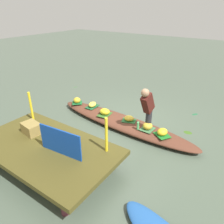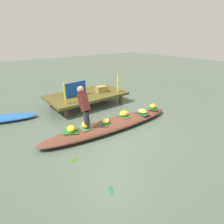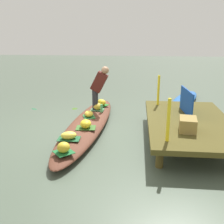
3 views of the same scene
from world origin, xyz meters
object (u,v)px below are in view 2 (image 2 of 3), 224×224
at_px(banana_bunch_4, 86,125).
at_px(banana_bunch_1, 71,129).
at_px(vendor_boat, 112,125).
at_px(produce_crate, 101,89).
at_px(banana_bunch_2, 153,106).
at_px(banana_bunch_5, 143,111).
at_px(banana_bunch_3, 106,121).
at_px(banana_bunch_0, 124,113).
at_px(water_bottle, 89,121).
at_px(market_banner, 75,89).
at_px(vendor_person, 84,105).

bearing_deg(banana_bunch_4, banana_bunch_1, 173.33).
distance_m(vendor_boat, produce_crate, 2.51).
relative_size(banana_bunch_1, produce_crate, 0.63).
height_order(banana_bunch_2, banana_bunch_4, banana_bunch_4).
relative_size(vendor_boat, banana_bunch_2, 19.41).
distance_m(banana_bunch_4, banana_bunch_5, 2.11).
bearing_deg(banana_bunch_3, banana_bunch_2, -2.35).
relative_size(banana_bunch_0, water_bottle, 1.45).
bearing_deg(banana_bunch_1, market_banner, 59.40).
bearing_deg(banana_bunch_0, banana_bunch_5, -18.52).
distance_m(vendor_boat, banana_bunch_1, 1.33).
relative_size(banana_bunch_2, vendor_person, 0.20).
height_order(banana_bunch_5, market_banner, market_banner).
bearing_deg(banana_bunch_0, banana_bunch_3, -174.73).
height_order(vendor_person, water_bottle, vendor_person).
bearing_deg(banana_bunch_2, vendor_person, 174.40).
xyz_separation_m(vendor_boat, produce_crate, (1.14, 2.18, 0.48)).
relative_size(vendor_person, water_bottle, 5.61).
relative_size(vendor_boat, produce_crate, 10.56).
bearing_deg(banana_bunch_3, banana_bunch_5, -5.75).
relative_size(vendor_boat, banana_bunch_0, 14.95).
relative_size(banana_bunch_3, market_banner, 0.27).
xyz_separation_m(banana_bunch_1, banana_bunch_5, (2.53, -0.32, -0.02)).
bearing_deg(produce_crate, banana_bunch_0, -105.15).
bearing_deg(banana_bunch_0, vendor_boat, -173.89).
bearing_deg(banana_bunch_1, vendor_boat, -6.92).
distance_m(vendor_boat, banana_bunch_5, 1.26).
xyz_separation_m(banana_bunch_3, produce_crate, (1.38, 2.19, 0.28)).
height_order(vendor_boat, produce_crate, produce_crate).
relative_size(banana_bunch_4, vendor_person, 0.21).
bearing_deg(produce_crate, banana_bunch_4, -134.13).
bearing_deg(banana_bunch_2, vendor_boat, 176.96).
bearing_deg(water_bottle, banana_bunch_1, -171.80).
distance_m(vendor_boat, vendor_person, 1.18).
bearing_deg(produce_crate, banana_bunch_2, -73.00).
relative_size(banana_bunch_0, banana_bunch_1, 1.13).
distance_m(vendor_person, produce_crate, 2.85).
bearing_deg(banana_bunch_0, banana_bunch_4, 178.16).
relative_size(vendor_person, market_banner, 1.19).
bearing_deg(banana_bunch_5, banana_bunch_1, 172.84).
height_order(vendor_person, market_banner, vendor_person).
height_order(banana_bunch_0, banana_bunch_1, banana_bunch_0).
distance_m(banana_bunch_4, vendor_person, 0.59).
relative_size(banana_bunch_4, water_bottle, 1.20).
bearing_deg(banana_bunch_1, produce_crate, 39.57).
distance_m(vendor_boat, banana_bunch_0, 0.61).
relative_size(banana_bunch_3, vendor_person, 0.23).
height_order(banana_bunch_4, water_bottle, water_bottle).
bearing_deg(banana_bunch_4, banana_bunch_3, -10.69).
height_order(banana_bunch_2, water_bottle, water_bottle).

